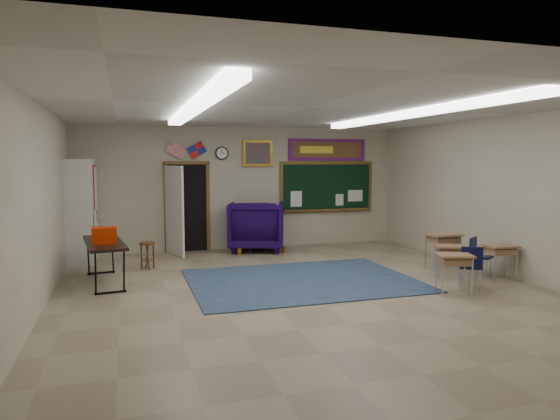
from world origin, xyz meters
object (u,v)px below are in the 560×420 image
object	(u,v)px
student_desk_front_left	(450,261)
folding_table	(105,260)
wingback_armchair	(257,226)
student_desk_front_right	(443,250)
wooden_stool	(147,255)

from	to	relation	value
student_desk_front_left	folding_table	distance (m)	6.18
wingback_armchair	student_desk_front_left	bearing A→B (deg)	140.78
student_desk_front_right	folding_table	xyz separation A→B (m)	(-6.30, 0.95, -0.01)
student_desk_front_right	folding_table	bearing A→B (deg)	170.57
wooden_stool	student_desk_front_left	bearing A→B (deg)	-26.70
student_desk_front_left	folding_table	world-z (taller)	folding_table
folding_table	student_desk_front_right	bearing A→B (deg)	-16.14
wingback_armchair	student_desk_front_right	bearing A→B (deg)	149.42
student_desk_front_left	wooden_stool	distance (m)	5.81
student_desk_front_right	folding_table	distance (m)	6.37
student_desk_front_right	wooden_stool	xyz separation A→B (m)	(-5.53, 1.91, -0.14)
student_desk_front_left	wingback_armchair	bearing A→B (deg)	148.42
student_desk_front_left	wooden_stool	world-z (taller)	student_desk_front_left
folding_table	wooden_stool	bearing A→B (deg)	43.68
wingback_armchair	student_desk_front_left	distance (m)	4.78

